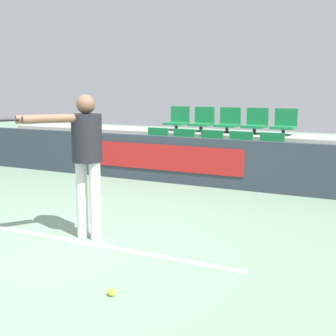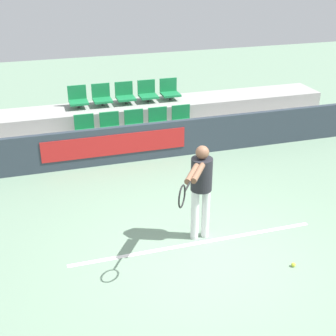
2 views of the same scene
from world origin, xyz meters
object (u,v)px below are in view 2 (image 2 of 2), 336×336
(stadium_chair_0, at_px, (85,128))
(stadium_chair_3, at_px, (159,121))
(stadium_chair_4, at_px, (182,118))
(stadium_chair_7, at_px, (125,95))
(stadium_chair_8, at_px, (148,93))
(stadium_chair_9, at_px, (170,91))
(tennis_ball, at_px, (293,265))
(stadium_chair_5, at_px, (78,99))
(stadium_chair_1, at_px, (110,126))
(stadium_chair_6, at_px, (102,97))
(tennis_player, at_px, (200,184))
(stadium_chair_2, at_px, (135,123))

(stadium_chair_0, height_order, stadium_chair_3, same)
(stadium_chair_4, height_order, stadium_chair_7, stadium_chair_7)
(stadium_chair_8, bearing_deg, stadium_chair_9, 0.00)
(stadium_chair_9, xyz_separation_m, tennis_ball, (0.04, -6.27, -0.98))
(stadium_chair_8, height_order, stadium_chair_9, same)
(stadium_chair_4, height_order, stadium_chair_5, stadium_chair_5)
(stadium_chair_9, height_order, tennis_ball, stadium_chair_9)
(stadium_chair_3, relative_size, tennis_ball, 7.87)
(stadium_chair_4, bearing_deg, stadium_chair_1, 180.00)
(stadium_chair_8, xyz_separation_m, stadium_chair_9, (0.59, 0.00, 0.00))
(stadium_chair_8, relative_size, stadium_chair_9, 1.00)
(stadium_chair_1, xyz_separation_m, stadium_chair_4, (1.76, 0.00, 0.00))
(stadium_chair_0, height_order, stadium_chair_5, stadium_chair_5)
(stadium_chair_6, height_order, stadium_chair_7, same)
(stadium_chair_8, bearing_deg, stadium_chair_5, 180.00)
(stadium_chair_5, relative_size, stadium_chair_6, 1.00)
(tennis_player, bearing_deg, tennis_ball, -11.18)
(stadium_chair_3, xyz_separation_m, tennis_player, (-0.49, -4.10, 0.41))
(stadium_chair_8, relative_size, tennis_ball, 7.87)
(stadium_chair_0, distance_m, stadium_chair_4, 2.35)
(stadium_chair_0, relative_size, stadium_chair_9, 1.00)
(stadium_chair_9, xyz_separation_m, tennis_player, (-1.08, -5.15, 0.02))
(stadium_chair_5, relative_size, tennis_player, 0.31)
(stadium_chair_0, relative_size, stadium_chair_1, 1.00)
(stadium_chair_4, relative_size, stadium_chair_9, 1.00)
(stadium_chair_1, relative_size, stadium_chair_4, 1.00)
(stadium_chair_3, bearing_deg, stadium_chair_1, 180.00)
(stadium_chair_2, xyz_separation_m, stadium_chair_6, (-0.59, 1.05, 0.40))
(stadium_chair_6, relative_size, stadium_chair_7, 1.00)
(stadium_chair_0, distance_m, stadium_chair_5, 1.13)
(stadium_chair_0, relative_size, stadium_chair_5, 1.00)
(stadium_chair_2, bearing_deg, stadium_chair_8, 60.83)
(stadium_chair_3, relative_size, stadium_chair_5, 1.00)
(stadium_chair_2, distance_m, stadium_chair_6, 1.27)
(stadium_chair_5, height_order, tennis_ball, stadium_chair_5)
(stadium_chair_0, bearing_deg, stadium_chair_2, 0.00)
(stadium_chair_7, bearing_deg, stadium_chair_5, 180.00)
(stadium_chair_4, distance_m, stadium_chair_8, 1.27)
(stadium_chair_3, bearing_deg, stadium_chair_4, 0.00)
(stadium_chair_4, bearing_deg, stadium_chair_3, 180.00)
(stadium_chair_2, relative_size, stadium_chair_8, 1.00)
(stadium_chair_7, relative_size, stadium_chair_9, 1.00)
(stadium_chair_3, relative_size, tennis_player, 0.31)
(stadium_chair_9, bearing_deg, stadium_chair_2, -138.15)
(stadium_chair_4, xyz_separation_m, tennis_player, (-1.08, -4.10, 0.41))
(stadium_chair_1, height_order, stadium_chair_8, stadium_chair_8)
(stadium_chair_1, relative_size, stadium_chair_8, 1.00)
(stadium_chair_5, height_order, stadium_chair_8, same)
(stadium_chair_8, bearing_deg, tennis_ball, -84.27)
(stadium_chair_2, relative_size, tennis_player, 0.31)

